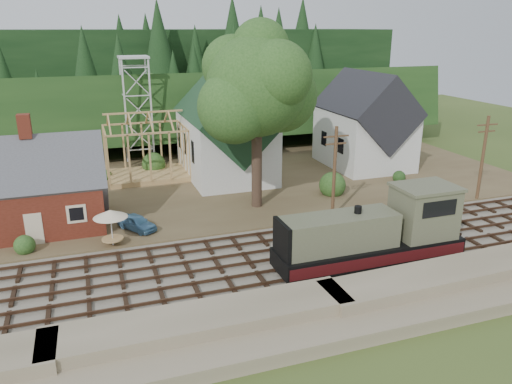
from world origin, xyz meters
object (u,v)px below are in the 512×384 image
object	(u,v)px
car_green	(10,227)
patio_set	(110,215)
car_blue	(137,222)
locomotive	(377,234)
car_red	(383,161)

from	to	relation	value
car_green	patio_set	bearing A→B (deg)	-127.65
car_blue	car_green	xyz separation A→B (m)	(-9.23, 2.12, 0.02)
patio_set	car_blue	bearing A→B (deg)	50.05
locomotive	patio_set	distance (m)	18.72
car_green	car_red	distance (m)	38.47
locomotive	car_blue	xyz separation A→B (m)	(-14.69, 10.88, -1.35)
locomotive	car_green	world-z (taller)	locomotive
car_red	car_blue	bearing A→B (deg)	129.90
car_red	patio_set	distance (m)	32.83
locomotive	car_red	size ratio (longest dim) A/B	2.93
car_green	car_red	bearing A→B (deg)	-84.35
car_blue	car_green	world-z (taller)	car_green
car_blue	patio_set	distance (m)	3.54
car_red	patio_set	world-z (taller)	patio_set
locomotive	car_blue	size ratio (longest dim) A/B	3.63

